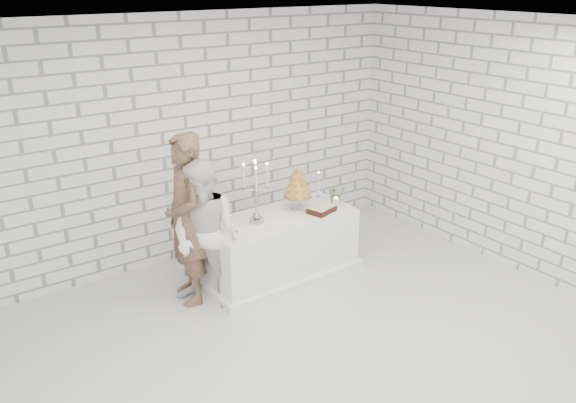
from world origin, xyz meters
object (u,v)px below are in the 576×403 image
object	(u,v)px
candelabra	(256,192)
croquembouche	(298,188)
cake_table	(280,245)
bride	(206,236)
groom	(186,220)

from	to	relation	value
candelabra	croquembouche	bearing A→B (deg)	4.52
cake_table	bride	size ratio (longest dim) A/B	1.10
bride	croquembouche	size ratio (longest dim) A/B	3.05
cake_table	groom	xyz separation A→B (m)	(-1.13, 0.11, 0.57)
croquembouche	cake_table	bearing A→B (deg)	-169.08
cake_table	croquembouche	world-z (taller)	croquembouche
bride	croquembouche	distance (m)	1.36
bride	croquembouche	xyz separation A→B (m)	(1.33, 0.18, 0.20)
bride	cake_table	bearing A→B (deg)	63.45
cake_table	croquembouche	size ratio (longest dim) A/B	3.36
bride	croquembouche	bearing A→B (deg)	64.42
bride	candelabra	bearing A→B (deg)	67.16
groom	candelabra	distance (m)	0.84
cake_table	candelabra	size ratio (longest dim) A/B	2.48
cake_table	candelabra	xyz separation A→B (m)	(-0.31, 0.01, 0.74)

